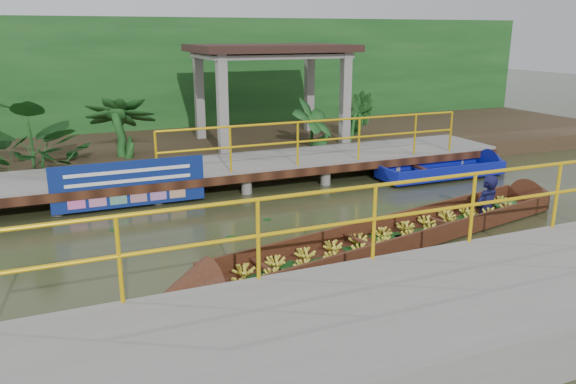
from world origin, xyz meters
name	(u,v)px	position (x,y,z in m)	size (l,w,h in m)	color
ground	(243,238)	(0.00, 0.00, 0.00)	(80.00, 80.00, 0.00)	#2A3219
land_strip	(162,148)	(0.00, 7.50, 0.23)	(30.00, 8.00, 0.45)	#322719
far_dock	(196,170)	(0.02, 3.43, 0.48)	(16.00, 2.06, 1.66)	gray
near_dock	(437,319)	(1.00, -4.20, 0.30)	(18.00, 2.40, 1.73)	gray
pavilion	(270,58)	(3.00, 6.30, 2.82)	(4.40, 3.00, 3.00)	gray
foliage_backdrop	(144,81)	(0.00, 10.00, 2.00)	(30.00, 0.80, 4.00)	#154319
vendor_boat	(414,227)	(2.80, -1.20, 0.21)	(9.24, 2.80, 1.97)	#38150F
moored_blue_boat	(469,168)	(6.85, 2.14, 0.16)	(3.79, 1.05, 0.90)	#0D1793
blue_banner	(130,184)	(-1.58, 2.48, 0.56)	(3.07, 0.04, 0.96)	navy
tropical_plants	(115,126)	(-1.50, 5.30, 1.32)	(14.38, 1.38, 1.73)	#154319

